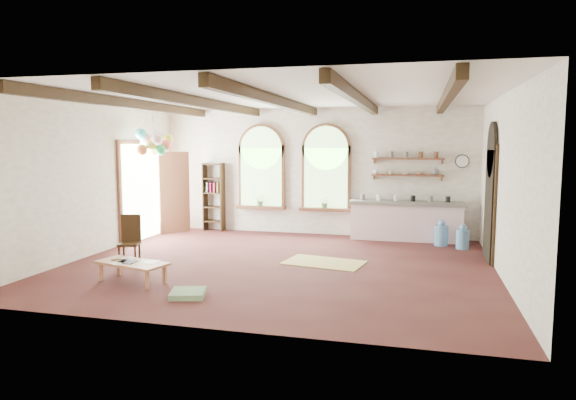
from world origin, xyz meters
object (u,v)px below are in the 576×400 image
(coffee_table, at_px, (132,264))
(kitchen_counter, at_px, (406,220))
(side_chair, at_px, (130,250))
(balloon_cluster, at_px, (154,143))

(coffee_table, bearing_deg, kitchen_counter, 49.00)
(side_chair, bearing_deg, balloon_cluster, 105.80)
(kitchen_counter, relative_size, side_chair, 2.83)
(coffee_table, xyz_separation_m, side_chair, (-0.76, 1.16, -0.04))
(coffee_table, bearing_deg, side_chair, 123.22)
(side_chair, xyz_separation_m, balloon_cluster, (-0.60, 2.12, 2.06))
(side_chair, distance_m, balloon_cluster, 3.02)
(coffee_table, height_order, balloon_cluster, balloon_cluster)
(coffee_table, xyz_separation_m, balloon_cluster, (-1.36, 3.28, 2.03))
(side_chair, relative_size, balloon_cluster, 0.82)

